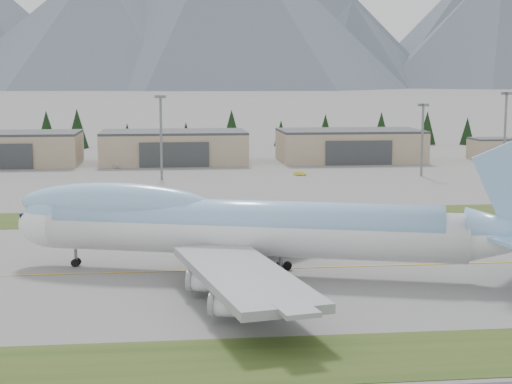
{
  "coord_description": "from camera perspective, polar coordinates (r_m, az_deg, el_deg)",
  "views": [
    {
      "loc": [
        -16.48,
        -112.7,
        28.03
      ],
      "look_at": [
        -1.26,
        24.64,
        8.0
      ],
      "focal_mm": 55.0,
      "sensor_mm": 36.0,
      "label": 1
    }
  ],
  "objects": [
    {
      "name": "service_vehicle_b",
      "position": [
        229.5,
        3.21,
        1.22
      ],
      "size": [
        3.97,
        2.84,
        1.24
      ],
      "primitive_type": "imported",
      "rotation": [
        0.0,
        0.0,
        1.12
      ],
      "color": "yellow",
      "rests_on": "ground"
    },
    {
      "name": "service_vehicle_a",
      "position": [
        251.81,
        -10.17,
        1.73
      ],
      "size": [
        2.7,
        3.78,
        1.2
      ],
      "primitive_type": "imported",
      "rotation": [
        0.0,
        0.0,
        0.41
      ],
      "color": "silver",
      "rests_on": "ground"
    },
    {
      "name": "ground",
      "position": [
        117.29,
        1.95,
        -5.58
      ],
      "size": [
        7000.0,
        7000.0,
        0.0
      ],
      "primitive_type": "plane",
      "color": "slate",
      "rests_on": "ground"
    },
    {
      "name": "hangar_center",
      "position": [
        263.57,
        -5.99,
        3.28
      ],
      "size": [
        48.0,
        26.6,
        10.8
      ],
      "color": "tan",
      "rests_on": "ground"
    },
    {
      "name": "hangar_right",
      "position": [
        270.64,
        6.84,
        3.39
      ],
      "size": [
        48.0,
        26.6,
        10.8
      ],
      "color": "tan",
      "rests_on": "ground"
    },
    {
      "name": "grass_strip_far",
      "position": [
        161.01,
        -0.35,
        -1.78
      ],
      "size": [
        400.0,
        18.0,
        0.08
      ],
      "primitive_type": "cube",
      "color": "#304518",
      "rests_on": "ground"
    },
    {
      "name": "mountain_ridge_rear",
      "position": [
        3021.91,
        -6.31,
        12.67
      ],
      "size": [
        4495.96,
        1074.71,
        537.36
      ],
      "color": "#47545F",
      "rests_on": "ground"
    },
    {
      "name": "mountain_ridge_front",
      "position": [
        2349.85,
        -8.49,
        12.91
      ],
      "size": [
        4306.78,
        1255.29,
        505.32
      ],
      "color": "#47545F",
      "rests_on": "ground"
    },
    {
      "name": "taxiway_line_main",
      "position": [
        117.29,
        1.95,
        -5.58
      ],
      "size": [
        400.0,
        0.4,
        0.02
      ],
      "primitive_type": "cube",
      "color": "gold",
      "rests_on": "ground"
    },
    {
      "name": "conifer_belt",
      "position": [
        324.94,
        -4.32,
        4.5
      ],
      "size": [
        269.26,
        14.6,
        16.02
      ],
      "color": "black",
      "rests_on": "ground"
    },
    {
      "name": "grass_strip_near",
      "position": [
        81.47,
        5.87,
        -11.92
      ],
      "size": [
        400.0,
        14.0,
        0.08
      ],
      "primitive_type": "cube",
      "color": "#304518",
      "rests_on": "ground"
    },
    {
      "name": "boeing_747_freighter",
      "position": [
        112.73,
        -0.7,
        -2.53
      ],
      "size": [
        79.83,
        66.23,
        21.06
      ],
      "rotation": [
        0.0,
        0.0,
        -0.29
      ],
      "color": "white",
      "rests_on": "ground"
    },
    {
      "name": "control_shed",
      "position": [
        284.57,
        16.79,
        3.01
      ],
      "size": [
        14.0,
        12.0,
        7.6
      ],
      "color": "tan",
      "rests_on": "ground"
    },
    {
      "name": "floodlight_masts",
      "position": [
        221.4,
        -5.29,
        5.03
      ],
      "size": [
        183.31,
        7.6,
        24.14
      ],
      "color": "slate",
      "rests_on": "ground"
    },
    {
      "name": "hangar_left",
      "position": [
        268.95,
        -17.8,
        3.02
      ],
      "size": [
        48.0,
        26.6,
        10.8
      ],
      "color": "tan",
      "rests_on": "ground"
    },
    {
      "name": "service_vehicle_c",
      "position": [
        266.84,
        11.39,
        2.06
      ],
      "size": [
        1.75,
        3.73,
        1.05
      ],
      "primitive_type": "imported",
      "rotation": [
        0.0,
        0.0,
        0.08
      ],
      "color": "#BCBCC1",
      "rests_on": "ground"
    }
  ]
}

